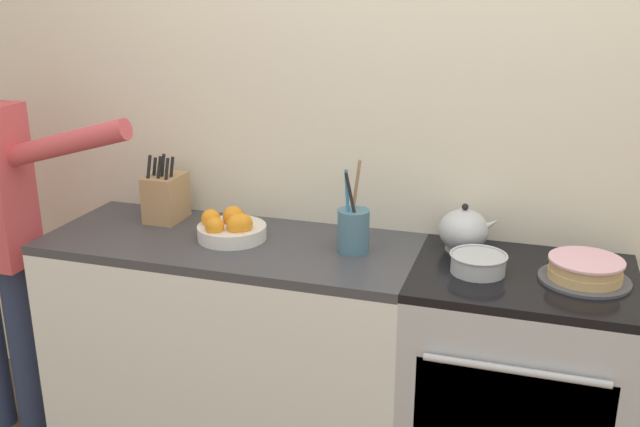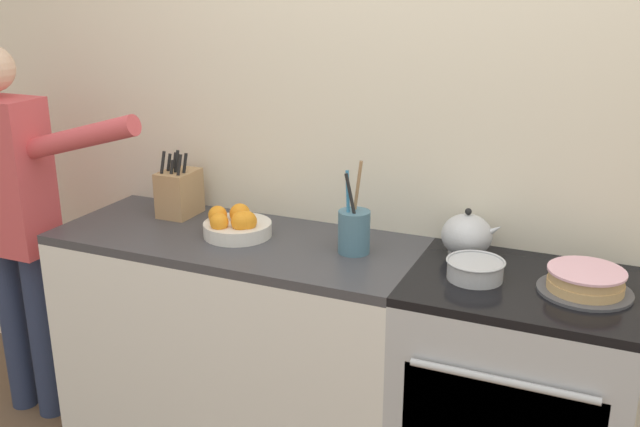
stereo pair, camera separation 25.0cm
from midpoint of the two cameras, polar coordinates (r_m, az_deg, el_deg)
The scene contains 10 objects.
wall_back at distance 2.66m, azimuth 12.80°, elevation 6.13°, with size 8.00×0.04×2.60m.
counter_cabinet at distance 2.90m, azimuth -4.00°, elevation -10.32°, with size 1.41×0.58×0.91m.
stove_range at distance 2.64m, azimuth 17.80°, elevation -14.34°, with size 0.74×0.61×0.91m.
layer_cake at distance 2.42m, azimuth 23.31°, elevation -5.10°, with size 0.29×0.29×0.08m.
tea_kettle at distance 2.58m, azimuth 14.44°, elevation -1.77°, with size 0.22×0.18×0.18m.
mixing_bowl at distance 2.41m, azimuth 15.25°, elevation -4.38°, with size 0.19×0.19×0.07m.
knife_block at distance 2.96m, azimuth -8.85°, elevation 1.64°, with size 0.13×0.17×0.28m.
utensil_crock at distance 2.54m, azimuth 5.55°, elevation -1.41°, with size 0.11×0.11×0.33m.
fruit_bowl at distance 2.70m, azimuth -4.09°, elevation -0.98°, with size 0.26×0.26×0.12m.
person_baker at distance 3.12m, azimuth -21.36°, elevation 0.51°, with size 0.92×0.20×1.60m.
Camera 2 is at (0.59, -1.91, 1.84)m, focal length 40.00 mm.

